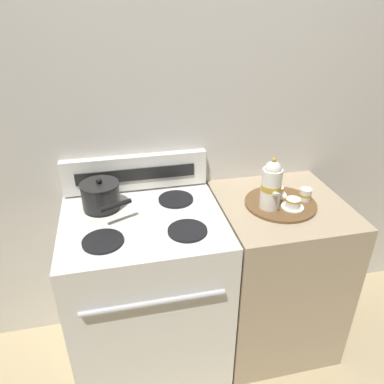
# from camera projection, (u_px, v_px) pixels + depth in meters

# --- Properties ---
(ground_plane) EXTENTS (6.00, 6.00, 0.00)m
(ground_plane) POSITION_uv_depth(u_px,v_px,m) (205.00, 340.00, 2.19)
(ground_plane) COLOR tan
(wall_back) EXTENTS (6.00, 0.05, 2.20)m
(wall_back) POSITION_uv_depth(u_px,v_px,m) (193.00, 143.00, 1.95)
(wall_back) COLOR beige
(wall_back) RESTS_ON ground
(stove) EXTENTS (0.75, 0.66, 0.90)m
(stove) POSITION_uv_depth(u_px,v_px,m) (148.00, 292.00, 1.92)
(stove) COLOR silver
(stove) RESTS_ON ground
(control_panel) EXTENTS (0.73, 0.05, 0.18)m
(control_panel) POSITION_uv_depth(u_px,v_px,m) (136.00, 172.00, 1.91)
(control_panel) COLOR silver
(control_panel) RESTS_ON stove
(side_counter) EXTENTS (0.61, 0.63, 0.88)m
(side_counter) POSITION_uv_depth(u_px,v_px,m) (274.00, 273.00, 2.05)
(side_counter) COLOR tan
(side_counter) RESTS_ON ground
(saucepan) EXTENTS (0.23, 0.28, 0.15)m
(saucepan) POSITION_uv_depth(u_px,v_px,m) (101.00, 195.00, 1.76)
(saucepan) COLOR black
(saucepan) RESTS_ON stove
(serving_tray) EXTENTS (0.35, 0.35, 0.01)m
(serving_tray) POSITION_uv_depth(u_px,v_px,m) (280.00, 204.00, 1.82)
(serving_tray) COLOR brown
(serving_tray) RESTS_ON side_counter
(teapot) EXTENTS (0.10, 0.15, 0.25)m
(teapot) POSITION_uv_depth(u_px,v_px,m) (271.00, 185.00, 1.72)
(teapot) COLOR white
(teapot) RESTS_ON serving_tray
(teacup_left) EXTENTS (0.11, 0.11, 0.05)m
(teacup_left) POSITION_uv_depth(u_px,v_px,m) (293.00, 203.00, 1.76)
(teacup_left) COLOR white
(teacup_left) RESTS_ON serving_tray
(teacup_right) EXTENTS (0.11, 0.11, 0.05)m
(teacup_right) POSITION_uv_depth(u_px,v_px,m) (276.00, 191.00, 1.87)
(teacup_right) COLOR white
(teacup_right) RESTS_ON serving_tray
(creamer_jug) EXTENTS (0.06, 0.06, 0.06)m
(creamer_jug) POSITION_uv_depth(u_px,v_px,m) (305.00, 194.00, 1.82)
(creamer_jug) COLOR white
(creamer_jug) RESTS_ON serving_tray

